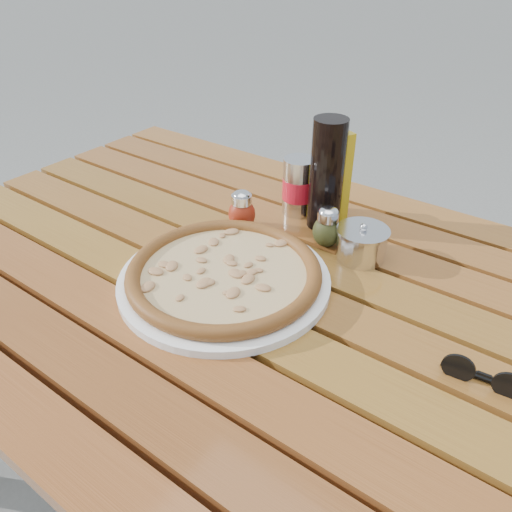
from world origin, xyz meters
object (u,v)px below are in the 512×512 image
Objects in this scene: plate at (224,280)px; olive_oil_cruet at (332,178)px; dark_bottle at (327,175)px; pizza at (224,272)px; table at (250,309)px; parmesan_tin at (362,243)px; pepper_shaker at (242,210)px; oregano_shaker at (327,227)px; sunglasses at (483,377)px; soda_can at (299,187)px.

plate is 0.31m from olive_oil_cruet.
dark_bottle is (0.03, 0.28, 0.10)m from plate.
pizza is 1.85× the size of olive_oil_cruet.
parmesan_tin reaches higher than table.
dark_bottle is (0.13, 0.11, 0.07)m from pepper_shaker.
oregano_shaker is 0.39m from sunglasses.
sunglasses is (0.38, -0.25, -0.09)m from dark_bottle.
plate is 1.64× the size of dark_bottle.
dark_bottle reaches higher than sunglasses.
dark_bottle is 1.05× the size of olive_oil_cruet.
oregano_shaker is 0.11m from olive_oil_cruet.
olive_oil_cruet is (0.02, 0.25, 0.17)m from table.
table is 0.24m from parmesan_tin.
parmesan_tin is at bearing -36.12° from olive_oil_cruet.
olive_oil_cruet reaches higher than sunglasses.
plate is at bearing -115.16° from table.
table is at bearing -77.03° from soda_can.
plate is at bearing 90.00° from pizza.
dark_bottle reaches higher than table.
sunglasses is (0.27, -0.18, -0.01)m from parmesan_tin.
parmesan_tin is at bearing 139.66° from sunglasses.
table is 6.67× the size of olive_oil_cruet.
pizza is at bearing -90.00° from plate.
oregano_shaker is 0.74× the size of sunglasses.
plate is at bearing -82.83° from soda_can.
oregano_shaker is at bearing 70.88° from table.
pizza is 4.74× the size of pepper_shaker.
dark_bottle is at bearing -93.70° from olive_oil_cruet.
pepper_shaker reaches higher than parmesan_tin.
table is 17.07× the size of oregano_shaker.
olive_oil_cruet is at bearing 86.53° from table.
sunglasses is (0.42, 0.03, -0.01)m from pizza.
table is 3.89× the size of plate.
olive_oil_cruet reaches higher than plate.
oregano_shaker is 0.37× the size of dark_bottle.
dark_bottle reaches higher than plate.
table is 3.60× the size of pizza.
pepper_shaker is at bearing 158.46° from sunglasses.
sunglasses is at bearing -34.38° from parmesan_tin.
pizza is 0.19m from pepper_shaker.
soda_can is (-0.04, 0.29, 0.05)m from plate.
oregano_shaker is (0.08, 0.21, 0.03)m from plate.
table is 6.36× the size of dark_bottle.
table is 0.20m from pepper_shaker.
table is 0.10m from plate.
olive_oil_cruet is at bearing 83.11° from plate.
pizza reaches higher than plate.
pepper_shaker reaches higher than pizza.
sunglasses reaches higher than pizza.
soda_can is 1.15× the size of parmesan_tin.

